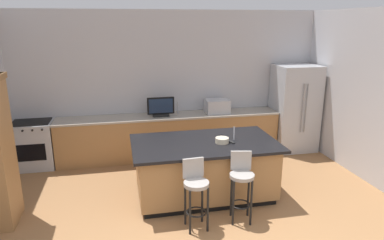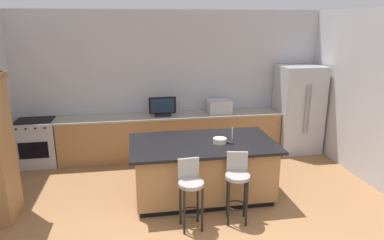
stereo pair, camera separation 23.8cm
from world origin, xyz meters
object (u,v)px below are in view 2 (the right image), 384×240
tv_monitor (162,107)px  bar_stool_left (191,188)px  bar_stool_right (237,181)px  cell_phone (222,136)px  microwave (219,106)px  kitchen_island (203,169)px  range_oven (37,143)px  tv_remote (229,142)px  fruit_bowl (220,141)px  refrigerator (298,109)px

tv_monitor → bar_stool_left: (0.13, -2.60, -0.50)m
tv_monitor → bar_stool_right: (0.80, -2.55, -0.48)m
tv_monitor → cell_phone: tv_monitor is taller
microwave → bar_stool_right: 2.66m
microwave → tv_monitor: 1.18m
bar_stool_left → kitchen_island: bearing=64.4°
range_oven → tv_remote: (3.31, -1.90, 0.47)m
range_oven → bar_stool_left: size_ratio=0.95×
microwave → fruit_bowl: size_ratio=2.30×
microwave → bar_stool_left: microwave is taller
refrigerator → bar_stool_right: bearing=-129.8°
tv_monitor → cell_phone: bearing=-61.5°
kitchen_island → cell_phone: cell_phone is taller
refrigerator → bar_stool_left: 3.79m
refrigerator → tv_remote: bearing=-138.3°
microwave → tv_remote: microwave is taller
range_oven → tv_monitor: (2.45, -0.05, 0.62)m
bar_stool_left → bar_stool_right: bar_stool_right is taller
range_oven → tv_monitor: 2.53m
bar_stool_right → tv_remote: size_ratio=5.83×
refrigerator → bar_stool_left: (-2.76, -2.57, -0.35)m
range_oven → microwave: (3.63, 0.00, 0.58)m
kitchen_island → range_oven: size_ratio=2.48×
tv_monitor → kitchen_island: bearing=-75.0°
bar_stool_right → tv_remote: bar_stool_right is taller
tv_remote → microwave: bearing=57.4°
kitchen_island → fruit_bowl: (0.25, -0.09, 0.49)m
kitchen_island → range_oven: (-2.92, 1.80, -0.01)m
range_oven → microwave: bearing=0.0°
kitchen_island → fruit_bowl: 0.56m
range_oven → fruit_bowl: size_ratio=4.39×
refrigerator → bar_stool_left: bearing=-137.0°
range_oven → tv_remote: bearing=-29.8°
refrigerator → fruit_bowl: refrigerator is taller
kitchen_island → range_oven: 3.43m
tv_monitor → cell_phone: 1.75m
refrigerator → cell_phone: (-2.07, -1.50, -0.00)m
tv_monitor → fruit_bowl: 1.98m
range_oven → fruit_bowl: 3.73m
refrigerator → bar_stool_left: size_ratio=1.92×
bar_stool_right → fruit_bowl: bearing=107.9°
bar_stool_left → tv_remote: size_ratio=5.66×
kitchen_island → tv_monitor: tv_monitor is taller
kitchen_island → cell_phone: bearing=31.1°
kitchen_island → tv_monitor: (-0.47, 1.75, 0.61)m
bar_stool_left → cell_phone: size_ratio=6.42×
tv_monitor → bar_stool_left: tv_monitor is taller
bar_stool_right → cell_phone: bar_stool_right is taller
bar_stool_right → tv_monitor: bearing=119.1°
range_oven → bar_stool_right: size_ratio=0.92×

